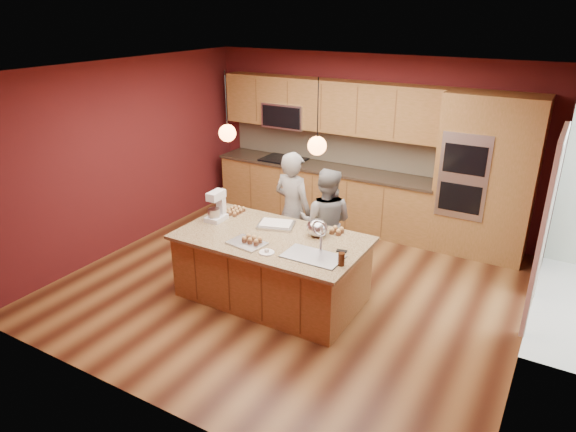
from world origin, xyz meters
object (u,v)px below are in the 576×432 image
Objects in this scene: person_left at (293,211)px; mixing_bowl at (317,228)px; island at (273,267)px; stand_mixer at (216,208)px; person_right at (326,223)px.

person_left is 6.33× the size of mixing_bowl.
stand_mixer reaches higher than island.
person_left is 0.50m from person_right.
mixing_bowl is at bearing 34.09° from island.
person_right is at bearing 72.93° from island.
person_right is at bearing 106.06° from mixing_bowl.
island is at bearing 113.96° from person_left.
person_left reaches higher than island.
person_right reaches higher than stand_mixer.
person_left reaches higher than person_right.
island is at bearing -8.09° from stand_mixer.
island is 0.99m from person_left.
person_right is 1.42m from stand_mixer.
stand_mixer is at bearing -171.10° from mixing_bowl.
stand_mixer is at bearing 20.06° from person_right.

